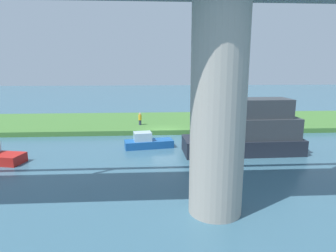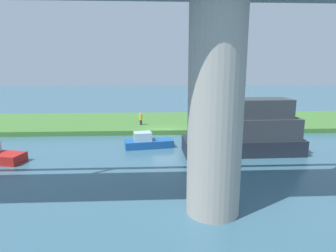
# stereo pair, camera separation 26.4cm
# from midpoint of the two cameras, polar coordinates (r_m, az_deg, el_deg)

# --- Properties ---
(ground_plane) EXTENTS (160.00, 160.00, 0.00)m
(ground_plane) POSITION_cam_midpoint_polar(r_m,az_deg,el_deg) (30.13, -0.95, -1.80)
(ground_plane) COLOR #386075
(grassy_bank) EXTENTS (80.00, 12.00, 0.50)m
(grassy_bank) POSITION_cam_midpoint_polar(r_m,az_deg,el_deg) (35.94, -1.39, 0.81)
(grassy_bank) COLOR #427533
(grassy_bank) RESTS_ON ground
(bridge_pylon) EXTENTS (2.56, 2.56, 10.11)m
(bridge_pylon) POSITION_cam_midpoint_polar(r_m,az_deg,el_deg) (13.52, 9.26, 3.14)
(bridge_pylon) COLOR #9E998E
(bridge_pylon) RESTS_ON ground
(person_on_bank) EXTENTS (0.40, 0.40, 1.39)m
(person_on_bank) POSITION_cam_midpoint_polar(r_m,az_deg,el_deg) (32.88, -5.75, 1.42)
(person_on_bank) COLOR #2D334C
(person_on_bank) RESTS_ON grassy_bank
(mooring_post) EXTENTS (0.20, 0.20, 0.72)m
(mooring_post) POSITION_cam_midpoint_polar(r_m,az_deg,el_deg) (32.56, 13.56, 0.43)
(mooring_post) COLOR brown
(mooring_post) RESTS_ON grassy_bank
(skiff_small) EXTENTS (9.66, 3.39, 4.91)m
(skiff_small) POSITION_cam_midpoint_polar(r_m,az_deg,el_deg) (24.51, 14.90, -0.99)
(skiff_small) COLOR #1E232D
(skiff_small) RESTS_ON ground
(motorboat_red) EXTENTS (4.38, 2.17, 1.40)m
(motorboat_red) POSITION_cam_midpoint_polar(r_m,az_deg,el_deg) (25.56, -4.37, -3.15)
(motorboat_red) COLOR #195199
(motorboat_red) RESTS_ON ground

